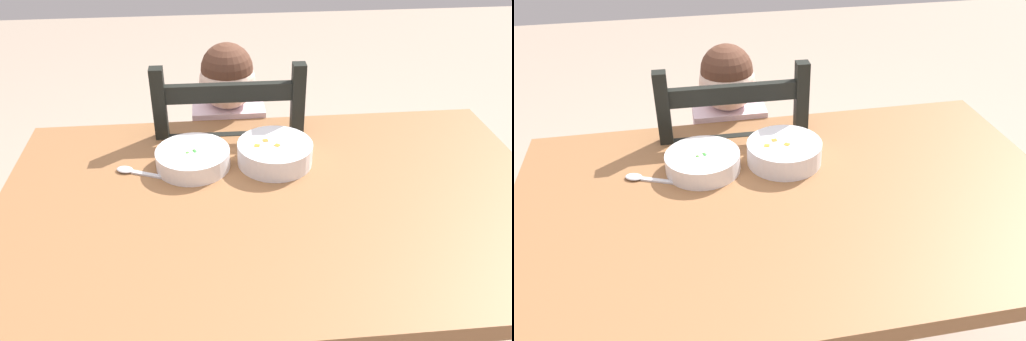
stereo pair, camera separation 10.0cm
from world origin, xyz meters
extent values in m
cube|color=brown|center=(0.00, 0.00, 0.72)|extent=(1.31, 0.82, 0.04)
cylinder|color=brown|center=(-0.58, 0.33, 0.35)|extent=(0.07, 0.07, 0.70)
cylinder|color=brown|center=(0.58, 0.33, 0.35)|extent=(0.07, 0.07, 0.70)
cube|color=black|center=(-0.09, 0.51, 0.43)|extent=(0.42, 0.42, 0.02)
cube|color=black|center=(0.10, 0.70, 0.21)|extent=(0.04, 0.04, 0.42)
cube|color=black|center=(-0.28, 0.70, 0.21)|extent=(0.04, 0.04, 0.42)
cube|color=black|center=(0.10, 0.32, 0.21)|extent=(0.04, 0.04, 0.42)
cube|color=black|center=(-0.28, 0.32, 0.21)|extent=(0.04, 0.04, 0.42)
cube|color=black|center=(0.10, 0.32, 0.69)|extent=(0.04, 0.04, 0.51)
cube|color=black|center=(-0.28, 0.32, 0.69)|extent=(0.04, 0.04, 0.51)
cube|color=black|center=(-0.09, 0.32, 0.87)|extent=(0.36, 0.03, 0.05)
cube|color=black|center=(-0.09, 0.32, 0.71)|extent=(0.36, 0.03, 0.05)
cube|color=silver|center=(-0.09, 0.48, 0.60)|extent=(0.22, 0.14, 0.32)
sphere|color=beige|center=(-0.09, 0.48, 0.83)|extent=(0.17, 0.17, 0.17)
sphere|color=#553324|center=(-0.09, 0.48, 0.87)|extent=(0.16, 0.16, 0.16)
cylinder|color=#3F4C72|center=(-0.15, 0.36, 0.22)|extent=(0.07, 0.07, 0.44)
cylinder|color=#3F4C72|center=(-0.04, 0.36, 0.22)|extent=(0.07, 0.07, 0.44)
cylinder|color=silver|center=(-0.22, 0.38, 0.68)|extent=(0.06, 0.24, 0.13)
cylinder|color=silver|center=(0.04, 0.38, 0.68)|extent=(0.06, 0.24, 0.13)
cylinder|color=white|center=(-0.20, 0.16, 0.76)|extent=(0.19, 0.19, 0.05)
cylinder|color=white|center=(-0.20, 0.16, 0.74)|extent=(0.08, 0.08, 0.01)
cylinder|color=green|center=(-0.20, 0.16, 0.77)|extent=(0.15, 0.15, 0.03)
sphere|color=green|center=(-0.19, 0.15, 0.78)|extent=(0.01, 0.01, 0.01)
sphere|color=green|center=(-0.19, 0.16, 0.78)|extent=(0.01, 0.01, 0.01)
sphere|color=#50A13A|center=(-0.21, 0.15, 0.78)|extent=(0.01, 0.01, 0.01)
cylinder|color=white|center=(0.01, 0.16, 0.77)|extent=(0.19, 0.19, 0.06)
cylinder|color=white|center=(0.01, 0.16, 0.74)|extent=(0.09, 0.09, 0.01)
cylinder|color=orange|center=(0.01, 0.16, 0.77)|extent=(0.16, 0.16, 0.03)
cube|color=orange|center=(0.02, 0.15, 0.79)|extent=(0.02, 0.02, 0.01)
cube|color=orange|center=(-0.03, 0.15, 0.79)|extent=(0.02, 0.02, 0.01)
cube|color=orange|center=(-0.01, 0.17, 0.79)|extent=(0.02, 0.02, 0.01)
cube|color=silver|center=(-0.31, 0.13, 0.74)|extent=(0.09, 0.05, 0.00)
ellipsoid|color=silver|center=(-0.37, 0.15, 0.74)|extent=(0.05, 0.04, 0.01)
camera|label=1|loc=(-0.14, -0.96, 1.45)|focal=36.06mm
camera|label=2|loc=(-0.24, -0.95, 1.45)|focal=36.06mm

